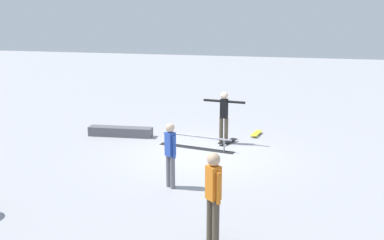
% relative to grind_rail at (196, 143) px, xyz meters
% --- Properties ---
extents(ground_plane, '(60.00, 60.00, 0.00)m').
position_rel_grind_rail_xyz_m(ground_plane, '(-0.36, 0.48, -0.17)').
color(ground_plane, '#9E9EA3').
extents(grind_rail, '(2.41, 0.63, 0.40)m').
position_rel_grind_rail_xyz_m(grind_rail, '(0.00, 0.00, 0.00)').
color(grind_rail, black).
rests_on(grind_rail, ground_plane).
extents(skate_ledge, '(2.16, 0.61, 0.31)m').
position_rel_grind_rail_xyz_m(skate_ledge, '(2.77, -0.68, -0.02)').
color(skate_ledge, '#595960').
rests_on(skate_ledge, ground_plane).
extents(skater_main, '(1.33, 0.23, 1.64)m').
position_rel_grind_rail_xyz_m(skater_main, '(-0.70, -0.72, 0.78)').
color(skater_main, brown).
rests_on(skater_main, ground_plane).
extents(skateboard_main, '(0.54, 0.80, 0.09)m').
position_rel_grind_rail_xyz_m(skateboard_main, '(-0.84, -0.74, -0.10)').
color(skateboard_main, black).
rests_on(skateboard_main, ground_plane).
extents(bystander_orange_shirt, '(0.34, 0.31, 1.69)m').
position_rel_grind_rail_xyz_m(bystander_orange_shirt, '(-1.68, 5.45, 0.78)').
color(bystander_orange_shirt, brown).
rests_on(bystander_orange_shirt, ground_plane).
extents(bystander_blue_shirt, '(0.33, 0.26, 1.55)m').
position_rel_grind_rail_xyz_m(bystander_blue_shirt, '(-0.18, 3.14, 0.70)').
color(bystander_blue_shirt, slate).
rests_on(bystander_blue_shirt, ground_plane).
extents(loose_skateboard_yellow, '(0.35, 0.82, 0.09)m').
position_rel_grind_rail_xyz_m(loose_skateboard_yellow, '(-1.60, -1.92, -0.10)').
color(loose_skateboard_yellow, yellow).
rests_on(loose_skateboard_yellow, ground_plane).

